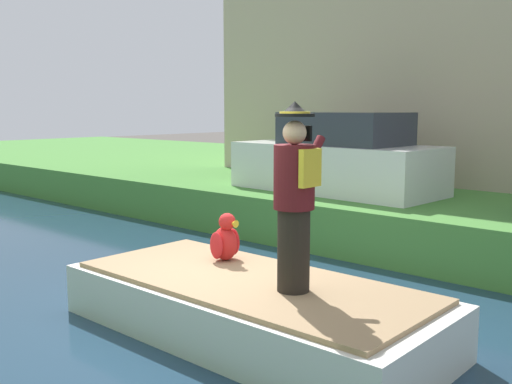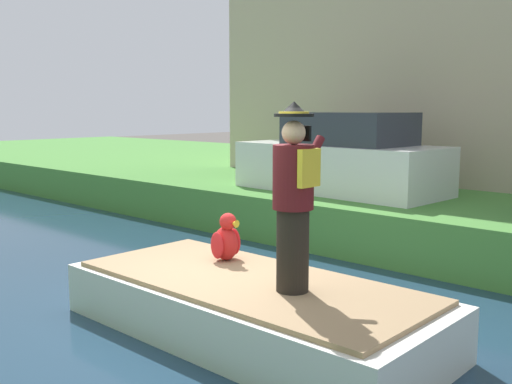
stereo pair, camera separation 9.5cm
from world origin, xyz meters
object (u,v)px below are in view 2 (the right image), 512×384
(parked_car_white, at_px, (342,159))
(person_pirate, at_px, (294,198))
(boat, at_px, (249,307))
(parrot_plush, at_px, (226,240))

(parked_car_white, bearing_deg, person_pirate, -149.79)
(boat, relative_size, parked_car_white, 1.04)
(boat, distance_m, parked_car_white, 5.53)
(person_pirate, bearing_deg, parked_car_white, 26.51)
(boat, distance_m, person_pirate, 1.37)
(parrot_plush, height_order, parked_car_white, parked_car_white)
(parrot_plush, bearing_deg, parked_car_white, 18.61)
(person_pirate, distance_m, parked_car_white, 5.70)
(parked_car_white, bearing_deg, parrot_plush, -161.39)
(boat, xyz_separation_m, parrot_plush, (0.38, 0.73, 0.55))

